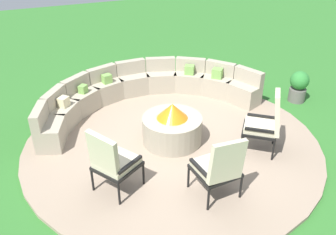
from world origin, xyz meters
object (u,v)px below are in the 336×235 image
(lounge_chair_front_left, at_px, (112,161))
(lounge_chair_back_left, at_px, (267,122))
(fire_pit, at_px, (172,127))
(curved_stone_bench, at_px, (142,92))
(potted_plant_2, at_px, (299,86))
(lounge_chair_front_right, at_px, (219,166))

(lounge_chair_front_left, height_order, lounge_chair_back_left, lounge_chair_back_left)
(fire_pit, distance_m, curved_stone_bench, 1.59)
(lounge_chair_back_left, bearing_deg, curved_stone_bench, 67.83)
(lounge_chair_front_left, distance_m, lounge_chair_back_left, 2.73)
(curved_stone_bench, relative_size, potted_plant_2, 6.70)
(curved_stone_bench, bearing_deg, lounge_chair_front_left, -117.35)
(lounge_chair_front_left, bearing_deg, lounge_chair_back_left, 58.69)
(potted_plant_2, bearing_deg, lounge_chair_front_left, -162.28)
(curved_stone_bench, bearing_deg, potted_plant_2, -17.57)
(fire_pit, distance_m, lounge_chair_front_left, 1.66)
(lounge_chair_back_left, relative_size, potted_plant_2, 1.64)
(lounge_chair_front_left, bearing_deg, curved_stone_bench, 120.18)
(curved_stone_bench, xyz_separation_m, potted_plant_2, (3.32, -1.05, 0.01))
(lounge_chair_front_left, distance_m, potted_plant_2, 4.86)
(lounge_chair_front_left, xyz_separation_m, lounge_chair_back_left, (2.73, 0.06, 0.02))
(fire_pit, height_order, curved_stone_bench, fire_pit)
(lounge_chair_back_left, bearing_deg, potted_plant_2, -15.17)
(curved_stone_bench, xyz_separation_m, lounge_chair_front_right, (0.08, -3.23, 0.24))
(fire_pit, bearing_deg, lounge_chair_back_left, -32.48)
(lounge_chair_front_right, distance_m, lounge_chair_back_left, 1.53)
(lounge_chair_front_left, distance_m, lounge_chair_front_right, 1.56)
(curved_stone_bench, bearing_deg, fire_pit, -88.71)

